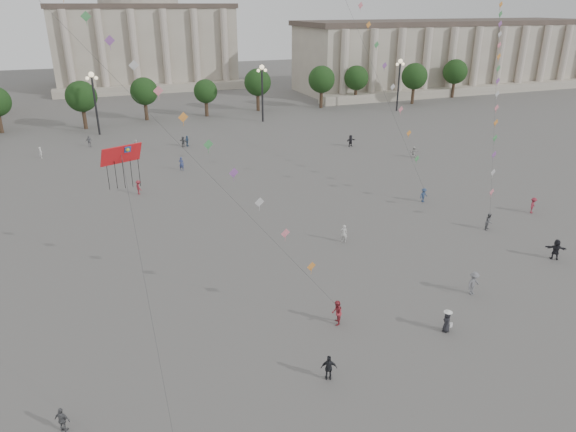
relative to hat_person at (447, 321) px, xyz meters
name	(u,v)px	position (x,y,z in m)	size (l,w,h in m)	color
ground	(379,348)	(-5.30, 0.01, -0.84)	(360.00, 360.00, 0.00)	#555250
hall_east	(448,55)	(69.70, 93.91, 7.59)	(84.00, 26.22, 17.20)	#A29788
hall_central	(142,31)	(-5.30, 129.23, 13.40)	(48.30, 34.30, 35.50)	#A29788
tree_row	(176,92)	(-5.30, 78.01, 4.56)	(137.12, 5.12, 8.00)	#322519
lamp_post_mid_west	(94,92)	(-20.30, 70.01, 6.52)	(2.00, 0.90, 10.65)	#262628
lamp_post_mid_east	(262,83)	(9.70, 70.01, 6.52)	(2.00, 0.90, 10.65)	#262628
lamp_post_far_east	(399,75)	(39.70, 70.01, 6.52)	(2.00, 0.90, 10.65)	#262628
person_crowd_0	(187,141)	(-7.45, 56.59, 0.03)	(1.01, 0.42, 1.73)	#38577E
person_crowd_3	(556,249)	(15.86, 5.66, 0.12)	(1.77, 0.56, 1.91)	black
person_crowd_4	(136,145)	(-15.31, 57.27, -0.03)	(1.50, 0.48, 1.62)	silver
person_crowd_6	(474,283)	(5.01, 3.38, 0.14)	(1.26, 0.72, 1.95)	slate
person_crowd_7	(414,152)	(22.73, 38.19, -0.03)	(1.51, 0.48, 1.62)	beige
person_crowd_8	(533,205)	(22.39, 14.86, 0.05)	(1.14, 0.66, 1.77)	maroon
person_crowd_9	(351,141)	(16.91, 47.16, 0.09)	(1.72, 0.55, 1.86)	black
person_crowd_10	(41,153)	(-28.89, 57.43, 0.01)	(0.62, 0.41, 1.70)	white
person_crowd_12	(183,141)	(-8.08, 56.55, 0.01)	(1.57, 0.50, 1.69)	#5D5E62
person_crowd_13	(344,233)	(-0.14, 15.58, 0.05)	(0.65, 0.43, 1.78)	silver
person_crowd_16	(89,141)	(-22.10, 61.85, 0.05)	(1.04, 0.43, 1.78)	slate
person_crowd_17	(139,187)	(-17.02, 36.34, 0.02)	(1.11, 0.64, 1.72)	maroon
person_crowd_19	(181,164)	(-10.56, 44.11, 0.10)	(0.68, 0.45, 1.86)	navy
tourist_1	(329,368)	(-9.74, -1.57, 0.01)	(0.99, 0.41, 1.69)	black
tourist_3	(62,420)	(-24.69, -0.25, -0.09)	(0.88, 0.37, 1.50)	#5A5B5E
kite_flyer_0	(337,313)	(-6.75, 3.51, 0.09)	(0.90, 0.70, 1.86)	#9C2A34
kite_flyer_1	(424,195)	(13.26, 21.95, -0.01)	(1.07, 0.62, 1.66)	navy
kite_flyer_2	(489,222)	(14.85, 13.03, 0.03)	(0.84, 0.65, 1.72)	#5E5E62
hat_person	(447,321)	(0.00, 0.00, 0.00)	(0.91, 0.82, 1.69)	black
dragon_kite	(123,169)	(-19.86, 3.27, 12.23)	(2.23, 5.35, 15.42)	red
kite_train_east	(499,33)	(27.59, 29.57, 16.91)	(24.25, 30.76, 49.64)	#3F3F3F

